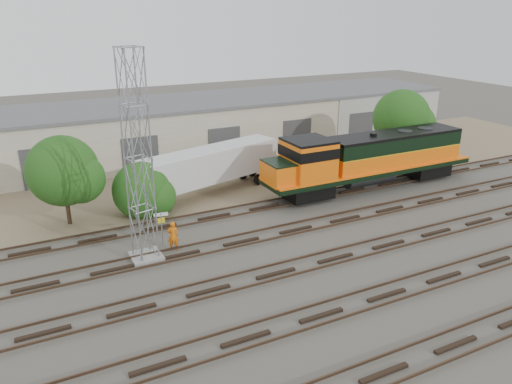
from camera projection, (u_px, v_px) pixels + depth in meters
name	position (u px, v px, depth m)	size (l,w,h in m)	color
ground	(308.00, 239.00, 31.82)	(140.00, 140.00, 0.00)	#47423A
dirt_strip	(217.00, 174.00, 44.39)	(80.00, 16.00, 0.02)	#726047
tracks	(335.00, 258.00, 29.28)	(80.00, 20.40, 0.28)	black
warehouse	(187.00, 127.00, 50.17)	(58.40, 10.40, 5.30)	beige
locomotive	(368.00, 158.00, 39.93)	(18.78, 3.30, 4.51)	black
signal_tower	(138.00, 163.00, 27.48)	(1.78, 1.78, 12.04)	gray
sign_post	(161.00, 222.00, 30.66)	(0.88, 0.15, 2.16)	gray
worker	(173.00, 236.00, 30.14)	(0.69, 0.45, 1.88)	orange
semi_trailer	(214.00, 165.00, 39.20)	(12.11, 5.53, 3.67)	silver
dumpster_blue	(402.00, 135.00, 54.73)	(1.60, 1.50, 1.50)	navy
dumpster_red	(400.00, 138.00, 54.03)	(1.50, 1.40, 1.40)	#9A2F10
tree_west	(67.00, 173.00, 32.83)	(4.94, 4.71, 6.16)	#382619
tree_mid	(145.00, 192.00, 35.14)	(4.30, 4.09, 4.09)	#382619
tree_east	(405.00, 120.00, 45.67)	(5.46, 5.20, 7.02)	#382619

